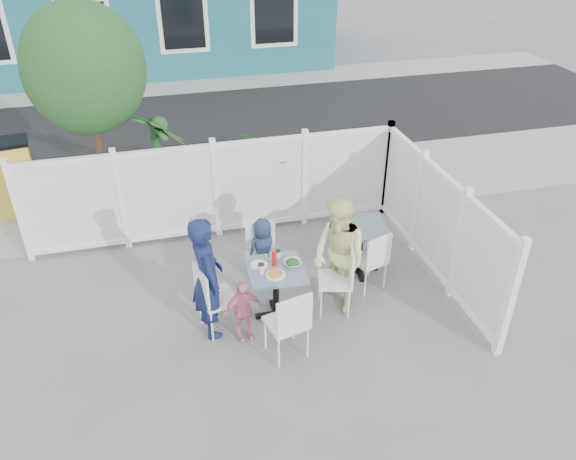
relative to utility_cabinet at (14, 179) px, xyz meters
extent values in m
plane|color=slate|center=(3.15, -4.00, -0.64)|extent=(80.00, 80.00, 0.00)
cube|color=gray|center=(3.15, -0.20, -0.63)|extent=(24.00, 2.60, 0.01)
cube|color=black|center=(3.15, 3.50, -0.63)|extent=(24.00, 5.00, 0.01)
cube|color=gray|center=(3.15, 6.60, -0.63)|extent=(24.00, 1.60, 0.01)
cube|color=black|center=(0.15, 7.02, 0.96)|extent=(1.20, 0.04, 1.40)
cube|color=black|center=(4.15, 7.02, 0.96)|extent=(1.20, 0.04, 1.40)
cube|color=white|center=(3.25, -1.60, 0.18)|extent=(5.80, 0.04, 1.40)
cube|color=white|center=(3.25, -1.60, 0.92)|extent=(5.86, 0.08, 0.08)
cube|color=white|center=(3.25, -1.60, -0.58)|extent=(5.86, 0.08, 0.12)
cube|color=white|center=(6.15, -3.40, 0.18)|extent=(0.04, 3.60, 1.40)
cube|color=white|center=(6.15, -3.40, 0.92)|extent=(0.08, 3.66, 0.08)
cube|color=white|center=(6.15, -3.40, -0.58)|extent=(0.08, 3.66, 0.12)
cylinder|color=#382316|center=(1.55, -0.70, 0.56)|extent=(0.12, 0.12, 2.40)
ellipsoid|color=#13391C|center=(1.55, -0.70, 1.96)|extent=(1.80, 1.62, 1.98)
cube|color=yellow|center=(0.00, 0.00, 0.00)|extent=(0.75, 0.59, 1.27)
imported|color=#13391C|center=(2.48, -0.90, 0.34)|extent=(1.46, 1.46, 1.94)
imported|color=#13391C|center=(4.36, -1.00, 0.11)|extent=(1.46, 1.59, 1.48)
cube|color=#465B7A|center=(3.68, -3.82, 0.11)|extent=(0.74, 0.74, 0.04)
cylinder|color=black|center=(3.68, -3.82, -0.26)|extent=(0.08, 0.08, 0.70)
cube|color=black|center=(3.68, -3.82, -0.61)|extent=(0.57, 0.10, 0.04)
cube|color=black|center=(3.68, -3.82, -0.61)|extent=(0.10, 0.57, 0.04)
cube|color=#465B7A|center=(5.11, -3.15, 0.12)|extent=(0.81, 0.81, 0.04)
cylinder|color=black|center=(5.11, -3.15, -0.26)|extent=(0.08, 0.08, 0.72)
cube|color=black|center=(5.11, -3.15, -0.61)|extent=(0.59, 0.14, 0.04)
cube|color=black|center=(5.11, -3.15, -0.61)|extent=(0.14, 0.59, 0.04)
cube|color=white|center=(2.92, -3.88, -0.16)|extent=(0.53, 0.54, 0.04)
cube|color=white|center=(2.72, -3.93, 0.11)|extent=(0.15, 0.44, 0.48)
cylinder|color=white|center=(3.04, -3.65, -0.40)|extent=(0.03, 0.03, 0.48)
cylinder|color=white|center=(3.14, -4.02, -0.40)|extent=(0.03, 0.03, 0.48)
cylinder|color=white|center=(2.70, -3.74, -0.40)|extent=(0.03, 0.03, 0.48)
cylinder|color=white|center=(2.79, -4.11, -0.40)|extent=(0.03, 0.03, 0.48)
cube|color=white|center=(4.46, -3.89, -0.15)|extent=(0.53, 0.55, 0.04)
cube|color=white|center=(4.66, -3.94, 0.12)|extent=(0.15, 0.44, 0.48)
cylinder|color=white|center=(4.24, -4.03, -0.39)|extent=(0.03, 0.03, 0.48)
cylinder|color=white|center=(4.34, -3.66, -0.39)|extent=(0.03, 0.03, 0.48)
cylinder|color=white|center=(4.59, -4.13, -0.39)|extent=(0.03, 0.03, 0.48)
cylinder|color=white|center=(4.69, -3.75, -0.39)|extent=(0.03, 0.03, 0.48)
cube|color=white|center=(3.66, -3.10, -0.19)|extent=(0.45, 0.43, 0.04)
cube|color=white|center=(3.68, -2.91, 0.06)|extent=(0.42, 0.07, 0.45)
cylinder|color=white|center=(3.83, -3.29, -0.41)|extent=(0.02, 0.02, 0.45)
cylinder|color=white|center=(3.47, -3.26, -0.41)|extent=(0.02, 0.02, 0.45)
cylinder|color=white|center=(3.86, -2.95, -0.41)|extent=(0.02, 0.02, 0.45)
cylinder|color=white|center=(3.50, -2.92, -0.41)|extent=(0.02, 0.02, 0.45)
cube|color=white|center=(3.64, -4.55, -0.15)|extent=(0.54, 0.52, 0.04)
cube|color=white|center=(3.68, -4.75, 0.12)|extent=(0.45, 0.13, 0.49)
cylinder|color=white|center=(3.41, -4.41, -0.39)|extent=(0.03, 0.03, 0.49)
cylinder|color=white|center=(3.79, -4.33, -0.39)|extent=(0.03, 0.03, 0.49)
cylinder|color=white|center=(3.49, -4.77, -0.39)|extent=(0.03, 0.03, 0.49)
cylinder|color=white|center=(3.87, -4.68, -0.39)|extent=(0.03, 0.03, 0.49)
cube|color=white|center=(5.09, -3.53, -0.19)|extent=(0.53, 0.51, 0.04)
cube|color=white|center=(5.15, -3.71, 0.06)|extent=(0.41, 0.16, 0.45)
cylinder|color=white|center=(4.86, -3.42, -0.41)|extent=(0.02, 0.02, 0.45)
cylinder|color=white|center=(5.20, -3.31, -0.41)|extent=(0.02, 0.02, 0.45)
cylinder|color=white|center=(4.97, -3.74, -0.41)|extent=(0.02, 0.02, 0.45)
cylinder|color=white|center=(5.31, -3.63, -0.41)|extent=(0.02, 0.02, 0.45)
imported|color=#131C49|center=(2.81, -3.88, 0.20)|extent=(0.46, 0.64, 1.66)
imported|color=#E1EC53|center=(4.53, -3.82, 0.17)|extent=(0.87, 0.96, 1.61)
imported|color=navy|center=(3.70, -2.97, -0.14)|extent=(0.55, 0.44, 0.98)
imported|color=pink|center=(3.18, -4.14, -0.20)|extent=(0.54, 0.30, 0.87)
cylinder|color=white|center=(3.65, -3.96, 0.13)|extent=(0.25, 0.25, 0.02)
cylinder|color=white|center=(3.49, -3.70, 0.13)|extent=(0.23, 0.23, 0.02)
imported|color=white|center=(3.91, -3.80, 0.15)|extent=(0.22, 0.22, 0.06)
cylinder|color=beige|center=(3.49, -3.86, 0.19)|extent=(0.08, 0.08, 0.12)
cylinder|color=beige|center=(3.76, -3.61, 0.18)|extent=(0.07, 0.07, 0.11)
cylinder|color=red|center=(3.69, -3.74, 0.23)|extent=(0.06, 0.06, 0.20)
cylinder|color=white|center=(3.62, -3.59, 0.16)|extent=(0.03, 0.03, 0.07)
cylinder|color=black|center=(3.64, -3.54, 0.16)|extent=(0.03, 0.03, 0.07)
camera|label=1|loc=(2.38, -9.48, 4.31)|focal=35.00mm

